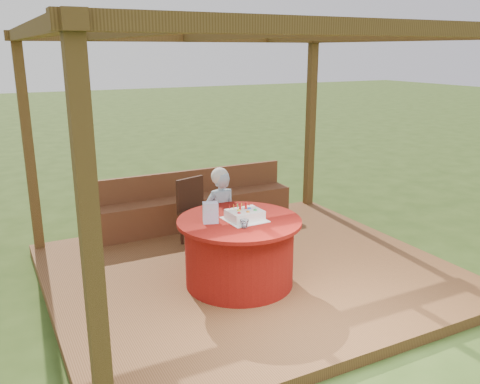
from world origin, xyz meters
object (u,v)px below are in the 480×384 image
(birthday_cake, at_px, (245,215))
(table, at_px, (239,251))
(gift_bag, at_px, (210,213))
(bench, at_px, (194,208))
(elderly_woman, at_px, (220,213))
(drinking_glass, at_px, (244,224))
(chair, at_px, (196,208))

(birthday_cake, bearing_deg, table, 140.59)
(gift_bag, bearing_deg, bench, 90.69)
(bench, xyz_separation_m, birthday_cake, (-0.24, -2.04, 0.53))
(elderly_woman, bearing_deg, drinking_glass, -100.74)
(table, relative_size, birthday_cake, 3.20)
(bench, bearing_deg, drinking_glass, -99.09)
(birthday_cake, distance_m, gift_bag, 0.38)
(table, height_order, elderly_woman, elderly_woman)
(table, xyz_separation_m, drinking_glass, (-0.08, -0.26, 0.41))
(elderly_woman, distance_m, gift_bag, 0.84)
(bench, bearing_deg, chair, -109.78)
(chair, distance_m, gift_bag, 1.40)
(elderly_woman, bearing_deg, table, -98.68)
(elderly_woman, height_order, drinking_glass, elderly_woman)
(gift_bag, relative_size, drinking_glass, 2.41)
(table, bearing_deg, bench, 81.87)
(birthday_cake, relative_size, drinking_glass, 4.54)
(chair, height_order, drinking_glass, chair)
(birthday_cake, xyz_separation_m, gift_bag, (-0.36, 0.08, 0.06))
(elderly_woman, relative_size, gift_bag, 5.19)
(chair, bearing_deg, elderly_woman, -84.46)
(bench, height_order, drinking_glass, drinking_glass)
(table, bearing_deg, drinking_glass, -106.24)
(gift_bag, bearing_deg, table, 9.64)
(gift_bag, bearing_deg, drinking_glass, -34.01)
(gift_bag, bearing_deg, chair, 92.09)
(elderly_woman, xyz_separation_m, birthday_cake, (-0.06, -0.75, 0.21))
(birthday_cake, height_order, drinking_glass, birthday_cake)
(table, height_order, birthday_cake, birthday_cake)
(chair, xyz_separation_m, birthday_cake, (-0.00, -1.38, 0.31))
(table, distance_m, elderly_woman, 0.75)
(bench, relative_size, drinking_glass, 32.43)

